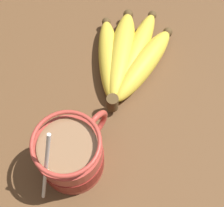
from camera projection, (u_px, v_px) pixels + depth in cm
name	position (u px, v px, depth cm)	size (l,w,h in cm)	color
table	(124.00, 141.00, 52.98)	(106.68, 106.68, 3.46)	brown
coffee_mug	(71.00, 155.00, 45.50)	(15.33, 9.70, 15.84)	#B23D33
banana_bunch	(128.00, 57.00, 56.58)	(22.70, 15.62, 4.44)	#4C381E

